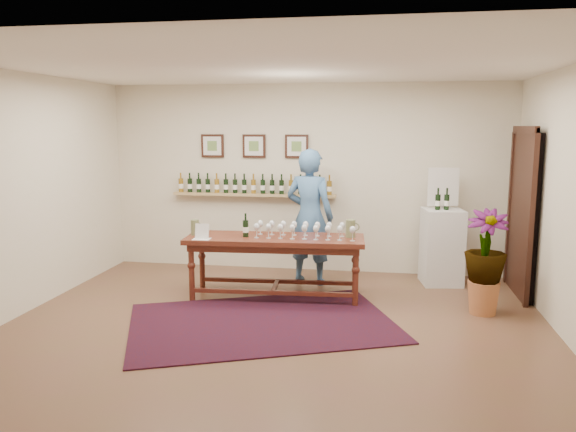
% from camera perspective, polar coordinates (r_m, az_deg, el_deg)
% --- Properties ---
extents(ground, '(6.00, 6.00, 0.00)m').
position_cam_1_polar(ground, '(6.32, -1.22, -11.05)').
color(ground, brown).
rests_on(ground, ground).
extents(room_shell, '(6.00, 6.00, 6.00)m').
position_cam_1_polar(room_shell, '(7.82, 16.78, 0.95)').
color(room_shell, beige).
rests_on(room_shell, ground).
extents(rug, '(3.39, 2.86, 0.02)m').
position_cam_1_polar(rug, '(6.39, -2.65, -10.76)').
color(rug, '#410B0D').
rests_on(rug, ground).
extents(tasting_table, '(2.28, 0.85, 0.80)m').
position_cam_1_polar(tasting_table, '(7.12, -1.34, -3.07)').
color(tasting_table, '#491912').
rests_on(tasting_table, ground).
extents(table_glasses, '(1.39, 0.33, 0.19)m').
position_cam_1_polar(table_glasses, '(7.05, 1.14, -1.41)').
color(table_glasses, silver).
rests_on(table_glasses, tasting_table).
extents(table_bottles, '(0.30, 0.20, 0.30)m').
position_cam_1_polar(table_bottles, '(7.14, -4.30, -0.86)').
color(table_bottles, black).
rests_on(table_bottles, tasting_table).
extents(pitcher_left, '(0.13, 0.13, 0.19)m').
position_cam_1_polar(pitcher_left, '(7.31, -9.44, -1.13)').
color(pitcher_left, '#5F6640').
rests_on(pitcher_left, tasting_table).
extents(pitcher_right, '(0.17, 0.17, 0.22)m').
position_cam_1_polar(pitcher_right, '(7.10, 6.37, -1.26)').
color(pitcher_right, '#5F6640').
rests_on(pitcher_right, tasting_table).
extents(menu_card, '(0.21, 0.15, 0.19)m').
position_cam_1_polar(menu_card, '(7.03, -8.73, -1.55)').
color(menu_card, silver).
rests_on(menu_card, tasting_table).
extents(display_pedestal, '(0.59, 0.59, 1.05)m').
position_cam_1_polar(display_pedestal, '(8.08, 15.36, -3.03)').
color(display_pedestal, silver).
rests_on(display_pedestal, ground).
extents(pedestal_bottles, '(0.34, 0.14, 0.34)m').
position_cam_1_polar(pedestal_bottles, '(7.93, 15.41, 1.82)').
color(pedestal_bottles, black).
rests_on(pedestal_bottles, display_pedestal).
extents(info_sign, '(0.43, 0.08, 0.59)m').
position_cam_1_polar(info_sign, '(8.11, 15.49, 2.86)').
color(info_sign, silver).
rests_on(info_sign, display_pedestal).
extents(potted_plant, '(0.60, 0.60, 1.07)m').
position_cam_1_polar(potted_plant, '(6.91, 19.39, -4.43)').
color(potted_plant, '#A45F36').
rests_on(potted_plant, ground).
extents(person, '(0.78, 0.61, 1.88)m').
position_cam_1_polar(person, '(7.76, 2.22, -0.06)').
color(person, '#3B618B').
rests_on(person, ground).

